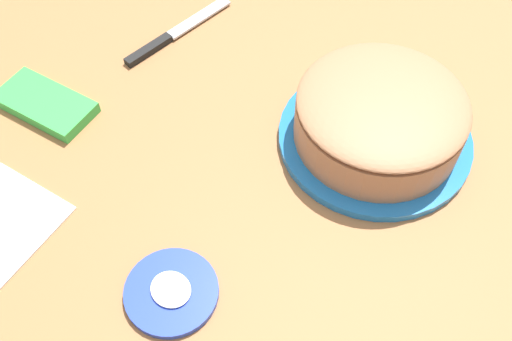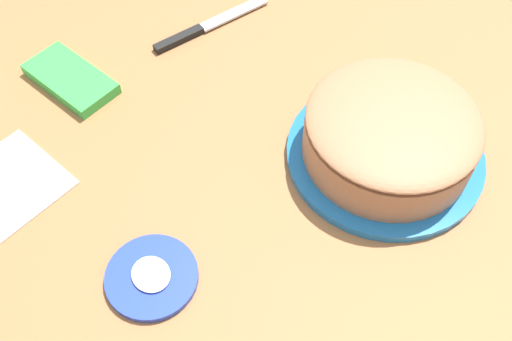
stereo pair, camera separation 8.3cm
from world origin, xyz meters
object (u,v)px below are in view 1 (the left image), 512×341
Objects in this scene: frosted_cake at (379,120)px; candy_box_lower at (45,104)px; spreading_knife at (170,36)px; frosting_tub_lid at (171,292)px.

frosted_cake reaches higher than candy_box_lower.
spreading_knife is 0.25m from candy_box_lower.
spreading_knife is at bearing -174.48° from frosted_cake.
frosting_tub_lid reaches higher than spreading_knife.
frosting_tub_lid is 0.52× the size of spreading_knife.
frosting_tub_lid is 0.39m from candy_box_lower.
frosted_cake is at bearing 81.15° from frosting_tub_lid.
candy_box_lower is (-0.04, -0.24, 0.00)m from spreading_knife.
candy_box_lower is at bearing -98.47° from spreading_knife.
frosting_tub_lid is at bearing -44.80° from spreading_knife.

